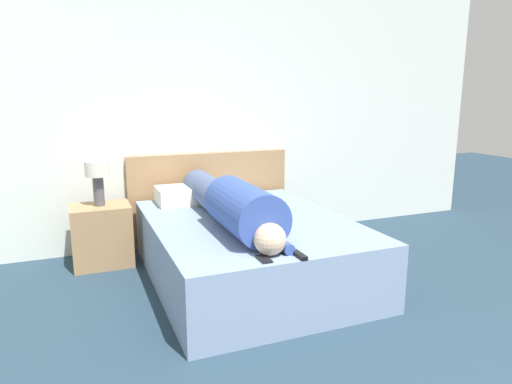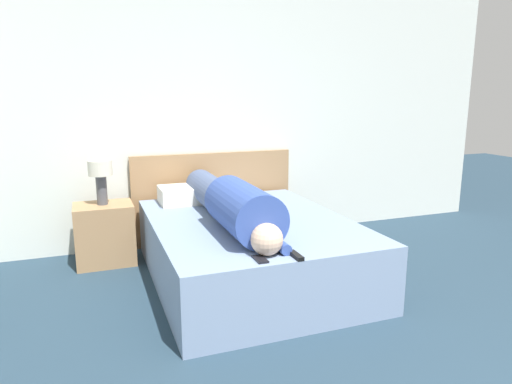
{
  "view_description": "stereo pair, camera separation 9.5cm",
  "coord_description": "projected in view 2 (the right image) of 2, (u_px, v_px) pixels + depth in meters",
  "views": [
    {
      "loc": [
        -1.46,
        -0.64,
        1.45
      ],
      "look_at": [
        -0.22,
        2.42,
        0.74
      ],
      "focal_mm": 32.0,
      "sensor_mm": 36.0,
      "label": 1
    },
    {
      "loc": [
        -1.37,
        -0.67,
        1.45
      ],
      "look_at": [
        -0.22,
        2.42,
        0.74
      ],
      "focal_mm": 32.0,
      "sensor_mm": 36.0,
      "label": 2
    }
  ],
  "objects": [
    {
      "name": "table_lamp",
      "position": [
        101.0,
        174.0,
        3.84
      ],
      "size": [
        0.2,
        0.2,
        0.38
      ],
      "color": "#4C4C51",
      "rests_on": "nightstand"
    },
    {
      "name": "cell_phone",
      "position": [
        260.0,
        259.0,
        2.69
      ],
      "size": [
        0.06,
        0.13,
        0.01
      ],
      "color": "black",
      "rests_on": "bed"
    },
    {
      "name": "bed",
      "position": [
        250.0,
        249.0,
        3.62
      ],
      "size": [
        1.48,
        1.94,
        0.49
      ],
      "color": "#7589A8",
      "rests_on": "ground_plane"
    },
    {
      "name": "person_lying",
      "position": [
        231.0,
        204.0,
        3.41
      ],
      "size": [
        0.36,
        1.81,
        0.36
      ],
      "color": "#DBB293",
      "rests_on": "bed"
    },
    {
      "name": "nightstand",
      "position": [
        105.0,
        234.0,
        3.95
      ],
      "size": [
        0.49,
        0.38,
        0.53
      ],
      "color": "#A37A51",
      "rests_on": "ground_plane"
    },
    {
      "name": "wall_back",
      "position": [
        232.0,
        109.0,
        4.5
      ],
      "size": [
        5.95,
        0.06,
        2.6
      ],
      "color": "silver",
      "rests_on": "ground_plane"
    },
    {
      "name": "pillow_near_headboard",
      "position": [
        191.0,
        194.0,
        4.13
      ],
      "size": [
        0.55,
        0.35,
        0.15
      ],
      "color": "silver",
      "rests_on": "bed"
    },
    {
      "name": "tv_remote",
      "position": [
        296.0,
        255.0,
        2.73
      ],
      "size": [
        0.04,
        0.15,
        0.02
      ],
      "color": "black",
      "rests_on": "bed"
    },
    {
      "name": "headboard",
      "position": [
        214.0,
        197.0,
        4.54
      ],
      "size": [
        1.6,
        0.04,
        0.89
      ],
      "color": "#A37A51",
      "rests_on": "ground_plane"
    }
  ]
}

